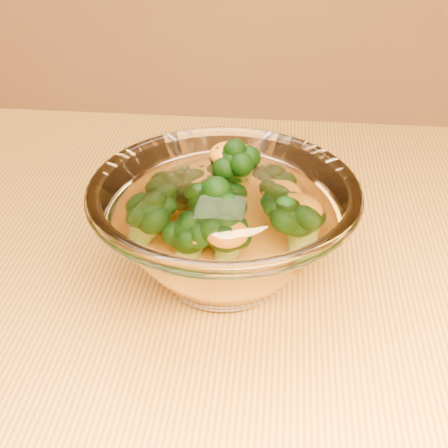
{
  "coord_description": "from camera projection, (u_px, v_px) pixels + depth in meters",
  "views": [
    {
      "loc": [
        -0.06,
        -0.38,
        1.1
      ],
      "look_at": [
        -0.11,
        0.06,
        0.81
      ],
      "focal_mm": 50.0,
      "sensor_mm": 36.0,
      "label": 1
    }
  ],
  "objects": [
    {
      "name": "table",
      "position": [
        335.0,
        411.0,
        0.56
      ],
      "size": [
        1.2,
        0.8,
        0.75
      ],
      "color": "#BD8C38",
      "rests_on": "ground"
    },
    {
      "name": "glass_bowl",
      "position": [
        224.0,
        229.0,
        0.53
      ],
      "size": [
        0.23,
        0.23,
        0.1
      ],
      "color": "white",
      "rests_on": "table"
    },
    {
      "name": "cheese_sauce",
      "position": [
        224.0,
        249.0,
        0.54
      ],
      "size": [
        0.11,
        0.11,
        0.03
      ],
      "primitive_type": "ellipsoid",
      "color": "orange",
      "rests_on": "glass_bowl"
    },
    {
      "name": "broccoli_heap",
      "position": [
        221.0,
        208.0,
        0.53
      ],
      "size": [
        0.16,
        0.12,
        0.09
      ],
      "color": "black",
      "rests_on": "cheese_sauce"
    }
  ]
}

